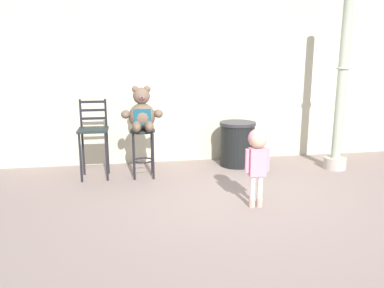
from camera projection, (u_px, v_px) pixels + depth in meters
name	position (u px, v px, depth m)	size (l,w,h in m)	color
ground_plane	(248.00, 206.00, 4.47)	(24.00, 24.00, 0.00)	gray
building_wall	(208.00, 46.00, 6.28)	(6.89, 0.30, 3.87)	beige
bar_stool_with_teddy	(143.00, 143.00, 5.48)	(0.37, 0.37, 0.72)	#1D292A
teddy_bear	(142.00, 114.00, 5.35)	(0.60, 0.54, 0.63)	brown
child_walking	(258.00, 151.00, 4.30)	(0.30, 0.24, 0.93)	#C5A392
trash_bin	(237.00, 144.00, 6.12)	(0.59, 0.59, 0.72)	black
lamppost	(340.00, 102.00, 5.77)	(0.35, 0.35, 2.72)	#B3AA9E
bar_chair_empty	(94.00, 133.00, 5.42)	(0.42, 0.42, 1.14)	#1D292A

